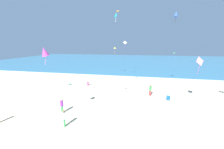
% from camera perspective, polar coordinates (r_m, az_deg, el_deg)
% --- Properties ---
extents(ground_plane, '(120.00, 120.00, 0.00)m').
position_cam_1_polar(ground_plane, '(21.63, 1.73, -7.03)').
color(ground_plane, beige).
extents(ocean_water, '(120.00, 60.00, 0.05)m').
position_cam_1_polar(ocean_water, '(60.82, 7.87, 6.01)').
color(ocean_water, teal).
rests_on(ocean_water, ground_plane).
extents(beach_chair_mid_beach, '(0.64, 0.69, 0.60)m').
position_cam_1_polar(beach_chair_mid_beach, '(19.73, 23.16, -9.35)').
color(beach_chair_mid_beach, '#2370B2').
rests_on(beach_chair_mid_beach, ground_plane).
extents(beach_chair_far_left, '(0.80, 0.71, 0.57)m').
position_cam_1_polar(beach_chair_far_left, '(22.63, 6.06, -5.48)').
color(beach_chair_far_left, white).
rests_on(beach_chair_far_left, ground_plane).
extents(beach_chair_near_camera, '(0.55, 0.59, 0.56)m').
position_cam_1_polar(beach_chair_near_camera, '(23.15, -8.46, -5.15)').
color(beach_chair_near_camera, white).
rests_on(beach_chair_near_camera, ground_plane).
extents(cooler_box, '(0.52, 0.31, 0.27)m').
position_cam_1_polar(cooler_box, '(25.90, -18.00, -3.93)').
color(cooler_box, '#339956').
rests_on(cooler_box, ground_plane).
extents(person_0, '(0.45, 0.45, 1.63)m').
position_cam_1_polar(person_0, '(20.14, 16.27, -6.27)').
color(person_0, red).
rests_on(person_0, ground_plane).
extents(person_1, '(0.65, 0.71, 0.80)m').
position_cam_1_polar(person_1, '(24.58, -10.48, -4.02)').
color(person_1, '#D8599E').
rests_on(person_1, ground_plane).
extents(person_2, '(0.45, 0.45, 1.64)m').
position_cam_1_polar(person_2, '(15.75, -20.94, -12.19)').
color(person_2, green).
rests_on(person_2, ground_plane).
extents(person_3, '(0.44, 0.44, 1.62)m').
position_cam_1_polar(person_3, '(13.34, -20.08, -17.00)').
color(person_3, green).
rests_on(person_3, ground_plane).
extents(kite_magenta, '(0.92, 0.94, 1.55)m').
position_cam_1_polar(kite_magenta, '(12.73, -27.22, 8.79)').
color(kite_magenta, '#DB3DA8').
extents(kite_orange, '(0.79, 0.73, 1.67)m').
position_cam_1_polar(kite_orange, '(28.91, 2.49, 25.80)').
color(kite_orange, orange).
extents(kite_teal, '(0.40, 0.65, 1.16)m').
position_cam_1_polar(kite_teal, '(19.27, 1.66, 24.11)').
color(kite_teal, '#1EADAD').
extents(kite_yellow, '(0.94, 0.92, 1.54)m').
position_cam_1_polar(kite_yellow, '(31.07, 1.21, 11.45)').
color(kite_yellow, yellow).
extents(kite_pink, '(0.95, 0.60, 2.03)m').
position_cam_1_polar(kite_pink, '(17.97, 33.76, 4.69)').
color(kite_pink, pink).
extents(kite_green, '(0.55, 0.54, 0.88)m').
position_cam_1_polar(kite_green, '(34.67, 25.33, 8.49)').
color(kite_green, green).
extents(kite_white, '(0.75, 0.25, 1.69)m').
position_cam_1_polar(kite_white, '(28.23, 5.65, 13.47)').
color(kite_white, white).
extents(kite_blue, '(0.77, 0.81, 1.47)m').
position_cam_1_polar(kite_blue, '(22.73, 26.03, 22.55)').
color(kite_blue, blue).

